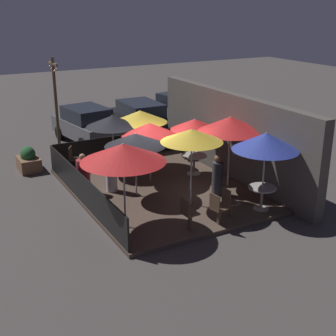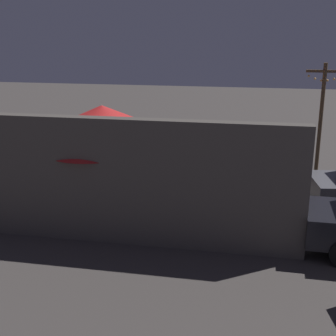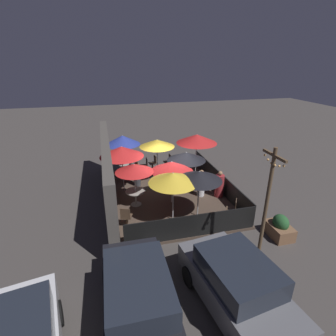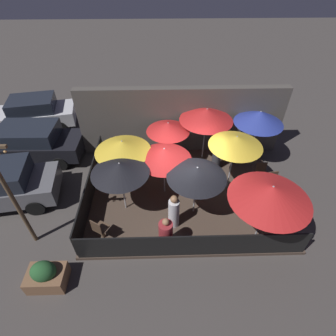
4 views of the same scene
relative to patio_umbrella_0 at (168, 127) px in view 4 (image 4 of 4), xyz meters
name	(u,v)px [view 4 (image 4 of 4)]	position (x,y,z in m)	size (l,w,h in m)	color
ground_plane	(185,195)	(0.61, -1.76, -1.96)	(60.00, 60.00, 0.00)	#423D3A
patio_deck	(185,193)	(0.61, -1.76, -1.90)	(7.12, 5.35, 0.12)	#47382D
building_wall	(181,121)	(0.61, 1.15, -0.44)	(8.72, 0.36, 3.05)	#4C4742
fence_front	(193,246)	(0.61, -4.39, -1.37)	(6.92, 0.05, 0.95)	black
fence_side_left	(91,185)	(-2.91, -1.76, -1.37)	(0.05, 5.15, 0.95)	black
patio_umbrella_0	(168,127)	(0.00, 0.00, 0.00)	(1.72, 1.72, 2.04)	#B2B2B7
patio_umbrella_1	(260,117)	(3.58, 0.18, 0.27)	(1.94, 1.94, 2.37)	#B2B2B7
patio_umbrella_2	(120,168)	(-1.60, -2.44, 0.06)	(1.89, 1.89, 2.10)	#B2B2B7
patio_umbrella_3	(236,141)	(2.27, -1.51, 0.35)	(1.86, 1.86, 2.39)	#B2B2B7
patio_umbrella_4	(207,114)	(1.53, 0.41, 0.29)	(2.16, 2.16, 2.39)	#B2B2B7
patio_umbrella_5	(271,193)	(2.69, -3.88, 0.30)	(2.30, 2.30, 2.40)	#B2B2B7
patio_umbrella_6	(197,172)	(0.83, -2.67, 0.02)	(1.92, 1.92, 2.07)	#B2B2B7
patio_umbrella_7	(164,154)	(-0.18, -1.67, -0.01)	(1.92, 1.92, 2.06)	#B2B2B7
patio_umbrella_8	(122,146)	(-1.62, -1.34, 0.10)	(1.98, 1.98, 2.16)	#B2B2B7
dining_table_0	(168,153)	(0.00, 0.00, -1.28)	(0.91, 0.91, 0.71)	#9E998E
dining_table_1	(251,149)	(3.58, 0.18, -1.28)	(0.84, 0.84, 0.71)	#9E998E
patio_chair_0	(270,178)	(3.82, -1.58, -1.33)	(0.45, 0.45, 0.93)	#4C3828
patio_chair_1	(276,195)	(3.74, -2.48, -1.31)	(0.42, 0.42, 0.96)	#4C3828
patio_chair_2	(259,169)	(3.59, -1.02, -1.35)	(0.40, 0.40, 0.91)	#4C3828
patio_chair_3	(130,147)	(-1.65, 0.60, -1.36)	(0.51, 0.51, 0.90)	#4C3828
patio_chair_4	(100,229)	(-2.24, -3.73, -1.31)	(0.55, 0.55, 0.96)	#4C3828
patron_0	(217,156)	(1.99, -0.34, -1.23)	(0.46, 0.46, 1.34)	#333338
patron_1	(174,212)	(0.10, -3.22, -1.22)	(0.45, 0.45, 1.37)	silver
patron_2	(166,235)	(-0.18, -4.07, -1.25)	(0.46, 0.46, 1.34)	maroon
planter_box	(46,275)	(-3.55, -5.09, -1.57)	(1.06, 0.74, 0.94)	brown
light_post	(9,192)	(-4.45, -3.63, 0.29)	(1.10, 0.12, 4.04)	brown
parked_car_0	(1,185)	(-6.04, -1.90, -1.12)	(4.03, 2.22, 1.62)	#5B5B60
parked_car_1	(32,143)	(-5.89, 0.70, -1.12)	(4.30, 1.84, 1.62)	black
parked_car_2	(35,113)	(-6.66, 3.30, -1.12)	(4.09, 2.37, 1.62)	silver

